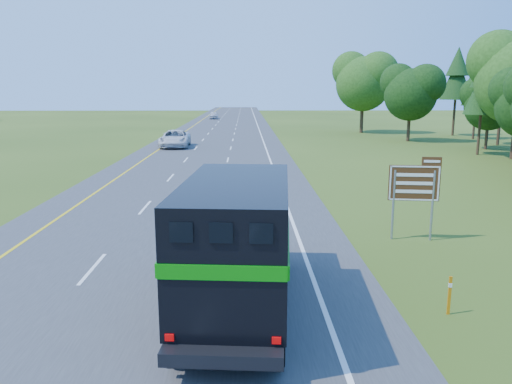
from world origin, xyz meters
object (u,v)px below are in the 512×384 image
Objects in this scene: far_car at (214,115)px; exit_sign at (415,186)px; horse_truck at (239,239)px; white_suv at (175,139)px.

far_car is 89.32m from exit_sign.
exit_sign is at bearing 47.23° from horse_truck.
exit_sign reaches higher than white_suv.
white_suv is 36.89m from exit_sign.
horse_truck reaches higher than exit_sign.
white_suv is (-7.30, 40.41, -1.07)m from horse_truck.
horse_truck is 41.08m from white_suv.
exit_sign is (6.92, 6.39, 0.20)m from horse_truck.
horse_truck is at bearing -130.07° from exit_sign.
far_car is (0.75, 54.27, -0.13)m from white_suv.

